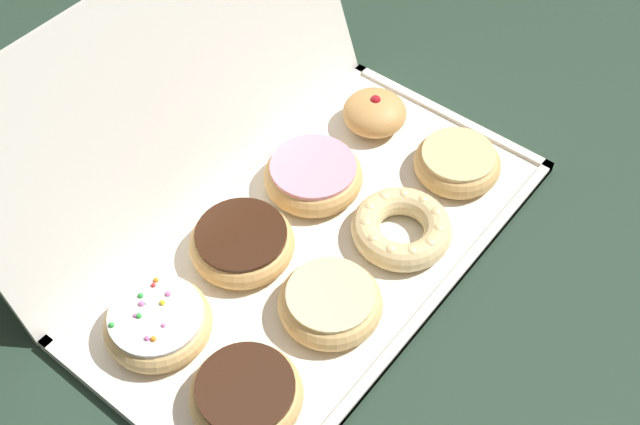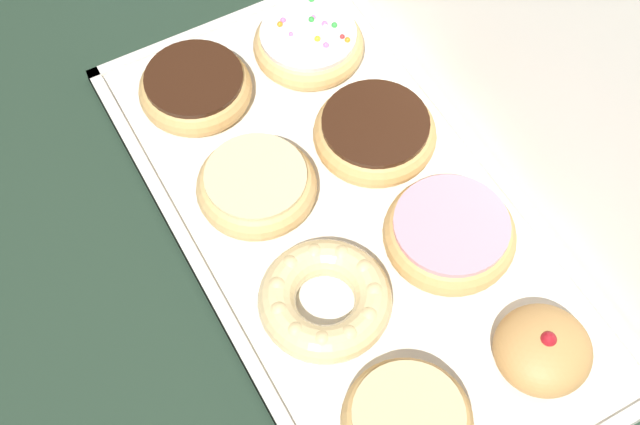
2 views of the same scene
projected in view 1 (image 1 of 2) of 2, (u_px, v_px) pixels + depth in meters
The scene contains 11 objects.
ground_plane at pixel (318, 252), 0.94m from camera, with size 3.00×3.00×0.00m, color #233828.
donut_box at pixel (318, 250), 0.93m from camera, with size 0.57×0.30×0.01m.
box_lid_open at pixel (178, 91), 0.91m from camera, with size 0.57×0.29×0.01m, color silver.
chocolate_frosted_donut_0 at pixel (246, 394), 0.79m from camera, with size 0.11×0.11×0.04m.
glazed_ring_donut_1 at pixel (330, 303), 0.86m from camera, with size 0.11×0.11×0.04m.
cruller_donut_2 at pixel (402, 228), 0.93m from camera, with size 0.12×0.12×0.03m.
glazed_ring_donut_3 at pixel (457, 163), 0.99m from camera, with size 0.11×0.11×0.04m.
sprinkle_donut_4 at pixel (158, 323), 0.84m from camera, with size 0.12×0.12×0.04m.
chocolate_frosted_donut_5 at pixel (242, 243), 0.91m from camera, with size 0.12×0.12×0.04m.
pink_frosted_donut_6 at pixel (313, 175), 0.97m from camera, with size 0.12×0.12×0.04m.
jelly_filled_donut_7 at pixel (375, 113), 1.04m from camera, with size 0.08×0.08×0.05m.
Camera 1 is at (-0.44, -0.35, 0.76)m, focal length 45.29 mm.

